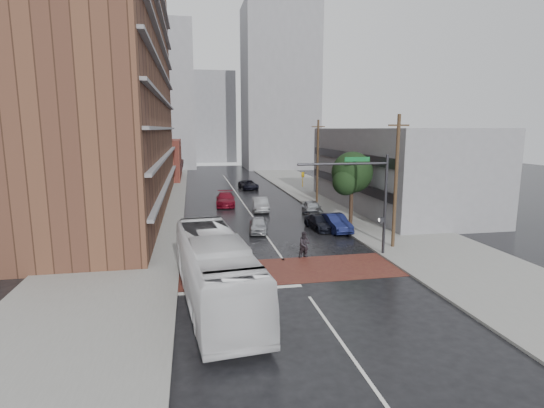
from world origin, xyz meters
name	(u,v)px	position (x,y,z in m)	size (l,w,h in m)	color
ground	(292,273)	(0.00, 0.00, 0.00)	(160.00, 160.00, 0.00)	black
crosswalk	(290,270)	(0.00, 0.50, 0.01)	(14.00, 5.00, 0.02)	brown
sidewalk_west	(145,207)	(-11.50, 25.00, 0.07)	(9.00, 90.00, 0.15)	gray
sidewalk_east	(335,201)	(11.50, 25.00, 0.07)	(9.00, 90.00, 0.15)	gray
apartment_block	(113,81)	(-14.00, 24.00, 14.00)	(10.00, 44.00, 28.00)	brown
storefront_west	(158,160)	(-12.00, 54.00, 3.50)	(8.00, 16.00, 7.00)	brown
building_east	(393,168)	(16.50, 20.00, 4.50)	(11.00, 26.00, 9.00)	gray
distant_tower_west	(154,98)	(-14.00, 78.00, 16.00)	(18.00, 16.00, 32.00)	gray
distant_tower_east	(279,88)	(14.00, 72.00, 18.00)	(16.00, 14.00, 36.00)	gray
distant_tower_center	(213,118)	(0.00, 95.00, 12.00)	(12.00, 10.00, 24.00)	gray
street_tree	(352,175)	(8.52, 12.03, 4.73)	(4.20, 4.10, 6.90)	#332319
signal_mast	(366,190)	(5.85, 2.50, 4.73)	(6.50, 0.30, 7.20)	#2D2D33
utility_pole_near	(396,181)	(8.80, 4.00, 5.14)	(1.60, 0.26, 10.00)	#473321
utility_pole_far	(318,161)	(8.80, 24.00, 5.14)	(1.60, 0.26, 10.00)	#473321
transit_bus	(215,270)	(-5.00, -3.78, 1.78)	(2.99, 12.77, 3.56)	silver
pedestrian_a	(304,245)	(1.57, 3.00, 0.92)	(0.67, 0.44, 1.84)	black
pedestrian_b	(305,245)	(1.60, 3.00, 0.93)	(0.90, 0.70, 1.85)	#252026
car_travel_a	(258,225)	(-0.46, 10.91, 0.66)	(1.57, 3.90, 1.33)	#ACAFB4
car_travel_b	(261,205)	(1.26, 20.28, 0.76)	(1.60, 4.59, 1.51)	#9EA1A5
car_travel_c	(225,199)	(-2.24, 24.52, 0.78)	(2.18, 5.35, 1.55)	maroon
suv_travel	(248,185)	(2.24, 37.83, 0.68)	(2.26, 4.90, 1.36)	black
car_parked_near	(335,223)	(6.30, 10.00, 0.76)	(1.61, 4.61, 1.52)	#141A48
car_parked_mid	(320,222)	(5.20, 11.02, 0.64)	(1.80, 4.42, 1.28)	black
car_parked_far	(312,208)	(6.30, 17.40, 0.74)	(1.74, 4.32, 1.47)	#B1B5B9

